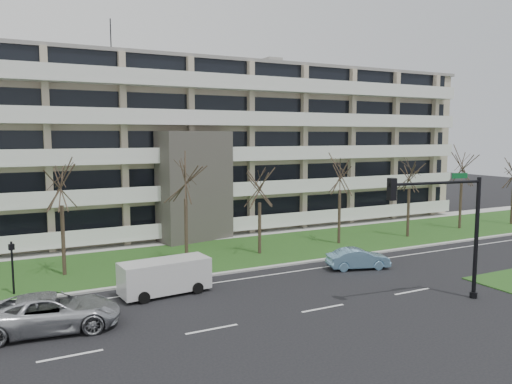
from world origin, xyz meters
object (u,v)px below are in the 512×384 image
traffic_signal (448,220)px  white_van (166,274)px  pedestrian_signal (12,261)px  silver_pickup (51,312)px  blue_sedan (358,259)px

traffic_signal → white_van: bearing=154.1°
white_van → traffic_signal: traffic_signal is taller
traffic_signal → pedestrian_signal: traffic_signal is taller
traffic_signal → pedestrian_signal: size_ratio=2.27×
white_van → traffic_signal: size_ratio=0.74×
traffic_signal → pedestrian_signal: 23.22m
pedestrian_signal → silver_pickup: bearing=-93.1°
white_van → pedestrian_signal: bearing=149.4°
blue_sedan → traffic_signal: 8.20m
white_van → traffic_signal: bearing=-37.4°
silver_pickup → blue_sedan: bearing=-77.1°
blue_sedan → pedestrian_signal: (-20.15, 4.20, 1.22)m
blue_sedan → pedestrian_signal: pedestrian_signal is taller
silver_pickup → white_van: bearing=-59.5°
white_van → traffic_signal: 15.20m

